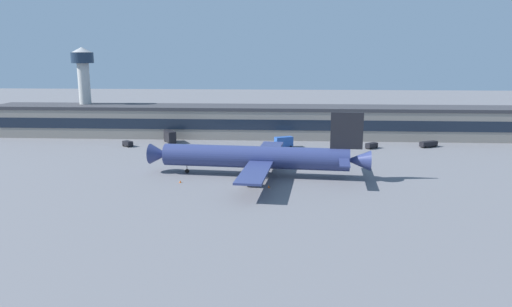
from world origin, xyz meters
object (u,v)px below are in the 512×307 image
(baggage_tug, at_px, (128,143))
(catering_truck, at_px, (170,136))
(airliner, at_px, (259,157))
(control_tower, at_px, (84,81))
(stair_truck, at_px, (283,142))
(traffic_cone_0, at_px, (180,181))
(follow_me_car, at_px, (371,145))
(belt_loader, at_px, (428,144))
(traffic_cone_2, at_px, (269,186))
(traffic_cone_1, at_px, (261,183))

(baggage_tug, bearing_deg, catering_truck, 32.72)
(airliner, xyz_separation_m, control_tower, (-70.75, 62.02, 15.80))
(stair_truck, xyz_separation_m, traffic_cone_0, (-24.85, -46.40, -1.64))
(baggage_tug, distance_m, traffic_cone_0, 52.61)
(follow_me_car, height_order, belt_loader, belt_loader)
(stair_truck, relative_size, traffic_cone_2, 9.13)
(traffic_cone_0, bearing_deg, baggage_tug, 121.86)
(stair_truck, distance_m, traffic_cone_2, 49.78)
(traffic_cone_2, bearing_deg, follow_me_car, 56.87)
(control_tower, xyz_separation_m, traffic_cone_2, (73.79, -73.12, -20.32))
(traffic_cone_0, bearing_deg, stair_truck, 61.83)
(follow_me_car, relative_size, traffic_cone_1, 6.93)
(follow_me_car, distance_m, belt_loader, 19.75)
(baggage_tug, bearing_deg, belt_loader, 2.79)
(follow_me_car, relative_size, stair_truck, 0.70)
(traffic_cone_0, bearing_deg, traffic_cone_2, -8.51)
(airliner, relative_size, belt_loader, 8.69)
(traffic_cone_1, bearing_deg, traffic_cone_0, 179.93)
(traffic_cone_1, xyz_separation_m, traffic_cone_2, (1.95, -3.22, 0.03))
(control_tower, xyz_separation_m, baggage_tug, (24.33, -25.19, -19.59))
(catering_truck, xyz_separation_m, baggage_tug, (-12.61, -8.10, -1.21))
(belt_loader, relative_size, baggage_tug, 1.62)
(baggage_tug, xyz_separation_m, traffic_cone_2, (49.46, -47.93, -0.73))
(airliner, bearing_deg, follow_me_car, 47.36)
(control_tower, relative_size, catering_truck, 4.40)
(control_tower, height_order, traffic_cone_1, control_tower)
(control_tower, distance_m, traffic_cone_1, 102.28)
(baggage_tug, bearing_deg, stair_truck, 1.87)
(belt_loader, relative_size, traffic_cone_2, 9.31)
(catering_truck, height_order, traffic_cone_0, catering_truck)
(follow_me_car, xyz_separation_m, traffic_cone_1, (-34.20, -46.20, -0.76))
(airliner, distance_m, follow_me_car, 52.23)
(traffic_cone_1, bearing_deg, airliner, 97.88)
(control_tower, distance_m, belt_loader, 128.61)
(control_tower, xyz_separation_m, stair_truck, (76.95, -23.47, -18.70))
(follow_me_car, relative_size, catering_truck, 0.60)
(follow_me_car, distance_m, catering_truck, 69.42)
(belt_loader, distance_m, traffic_cone_1, 73.10)
(airliner, xyz_separation_m, traffic_cone_0, (-18.65, -7.85, -4.54))
(catering_truck, height_order, stair_truck, catering_truck)
(airliner, bearing_deg, traffic_cone_0, -157.17)
(baggage_tug, bearing_deg, control_tower, 134.01)
(traffic_cone_1, bearing_deg, belt_loader, 42.77)
(catering_truck, relative_size, baggage_tug, 1.86)
(control_tower, bearing_deg, belt_loader, -9.17)
(catering_truck, relative_size, traffic_cone_2, 10.70)
(stair_truck, bearing_deg, catering_truck, 170.93)
(airliner, bearing_deg, baggage_tug, 141.57)
(airliner, height_order, control_tower, control_tower)
(follow_me_car, distance_m, stair_truck, 29.11)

